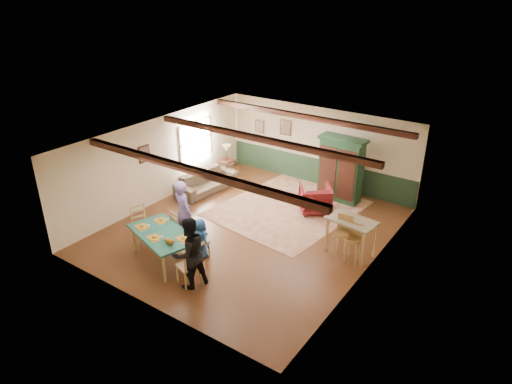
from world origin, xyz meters
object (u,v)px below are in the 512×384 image
Objects in this scene: dining_chair_far_left at (182,227)px; bar_stool_right at (353,244)px; person_woman at (189,253)px; dining_chair_far_right at (198,240)px; end_table at (227,168)px; dining_chair_end_right at (188,265)px; person_child at (201,238)px; person_man at (183,213)px; armoire at (341,169)px; sofa at (207,181)px; dining_chair_end_left at (142,224)px; armchair at (315,199)px; bar_stool_left at (341,238)px; cat at (169,241)px; counter_table at (350,237)px; dining_table at (164,247)px; table_lamp at (227,152)px.

bar_stool_right reaches higher than dining_chair_far_left.
dining_chair_far_left is 0.58× the size of person_woman.
dining_chair_far_right is 5.42m from end_table.
dining_chair_end_right is 0.95× the size of person_child.
bar_stool_right reaches higher than end_table.
person_man reaches higher than end_table.
armoire reaches higher than sofa.
dining_chair_far_left is 1.10m from dining_chair_end_left.
person_woman is 1.87× the size of armchair.
cat is at bearing -139.99° from bar_stool_left.
armoire is 2.25× the size of armchair.
sofa is 2.20× the size of bar_stool_right.
person_child is 5.31m from armoire.
person_woman reaches higher than dining_chair_far_left.
person_man is 0.81× the size of sofa.
counter_table reaches higher than cat.
bar_stool_left is (-0.10, -0.32, 0.08)m from counter_table.
person_child is at bearing -59.05° from end_table.
cat is at bearing 139.20° from dining_chair_far_left.
dining_table is 1.79× the size of person_child.
table_lamp reaches higher than counter_table.
person_man is (0.03, 0.08, 0.41)m from dining_chair_far_left.
armchair is at bearing -18.30° from dining_chair_end_left.
dining_chair_far_left is 4.19m from bar_stool_left.
table_lamp is at bearing 152.15° from bar_stool_left.
table_lamp and bar_stool_left have the same top height.
counter_table is (4.89, 2.57, 0.00)m from dining_chair_end_left.
dining_chair_end_right reaches higher than cat.
armoire is 3.42× the size of end_table.
sofa is (-2.52, 3.18, -0.20)m from person_child.
person_man is 4.15m from bar_stool_left.
bar_stool_left is (1.77, -1.96, 0.16)m from armchair.
cat is at bearing -93.37° from dining_chair_end_left.
dining_chair_end_right is (2.32, -0.73, 0.00)m from dining_chair_end_left.
cat is 6.17m from end_table.
dining_chair_end_left is 1.23m from person_man.
counter_table is at bearing -134.54° from dining_chair_far_left.
dining_chair_end_right is 0.75m from cat.
person_man reaches higher than dining_chair_end_right.
dining_chair_far_left is 2.64× the size of cat.
dining_chair_far_left and dining_chair_end_left have the same top height.
person_woman is (0.10, -0.03, 0.37)m from dining_chair_end_right.
armoire is at bearing -138.90° from armchair.
dining_chair_end_right is at bearing 136.17° from dining_chair_far_right.
counter_table is (3.20, 3.21, -0.38)m from cat.
armchair is (1.23, 3.97, -0.08)m from dining_chair_far_right.
armoire is at bearing 92.76° from cat.
cat is 0.68× the size of table_lamp.
dining_chair_far_right reaches higher than sofa.
person_child is at bearing -180.00° from person_man.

